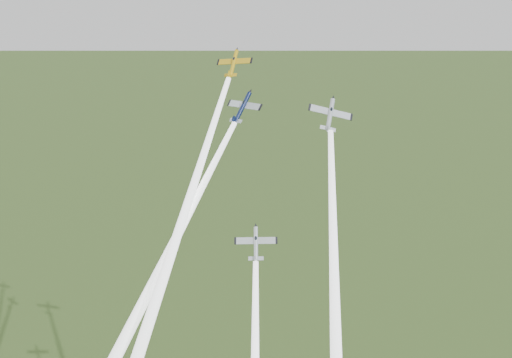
% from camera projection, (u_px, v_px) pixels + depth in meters
% --- Properties ---
extents(plane_yellow, '(7.23, 6.18, 6.73)m').
position_uv_depth(plane_yellow, '(234.00, 63.00, 116.60)').
color(plane_yellow, gold).
extents(smoke_trail_yellow, '(7.33, 47.50, 54.54)m').
position_uv_depth(smoke_trail_yellow, '(168.00, 262.00, 104.20)').
color(smoke_trail_yellow, white).
extents(plane_navy, '(9.39, 8.59, 6.87)m').
position_uv_depth(plane_navy, '(243.00, 107.00, 113.97)').
color(plane_navy, '#0D183D').
extents(smoke_trail_navy, '(17.17, 36.56, 44.26)m').
position_uv_depth(smoke_trail_navy, '(161.00, 267.00, 106.82)').
color(smoke_trail_navy, white).
extents(plane_silver_right, '(7.90, 8.24, 8.33)m').
position_uv_depth(plane_silver_right, '(330.00, 114.00, 110.81)').
color(plane_silver_right, silver).
extents(smoke_trail_silver_right, '(14.22, 41.71, 49.00)m').
position_uv_depth(smoke_trail_silver_right, '(335.00, 315.00, 97.74)').
color(smoke_trail_silver_right, white).
extents(plane_silver_low, '(8.87, 7.63, 6.46)m').
position_uv_depth(plane_silver_low, '(256.00, 243.00, 109.37)').
color(plane_silver_low, silver).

